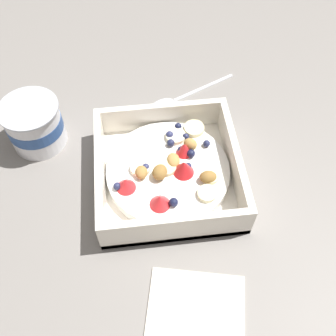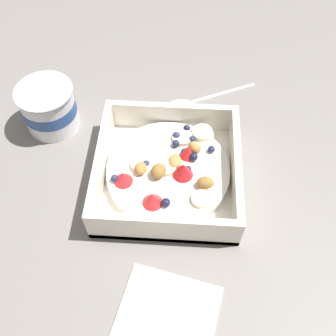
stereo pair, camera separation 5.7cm
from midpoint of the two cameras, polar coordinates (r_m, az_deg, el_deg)
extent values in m
plane|color=gray|center=(0.59, -1.68, -3.14)|extent=(2.40, 2.40, 0.00)
cube|color=white|center=(0.59, -2.76, -1.57)|extent=(0.21, 0.21, 0.01)
cube|color=white|center=(0.58, 6.77, 0.69)|extent=(0.21, 0.01, 0.06)
cube|color=white|center=(0.58, -12.53, -1.16)|extent=(0.21, 0.01, 0.06)
cube|color=white|center=(0.52, -1.89, -9.06)|extent=(0.01, 0.19, 0.06)
cube|color=white|center=(0.63, -3.64, 7.05)|extent=(0.01, 0.19, 0.06)
cylinder|color=white|center=(0.58, -2.81, -0.83)|extent=(0.18, 0.18, 0.02)
cylinder|color=#F4EAB7|center=(0.56, 3.30, -1.42)|extent=(0.04, 0.04, 0.01)
cylinder|color=beige|center=(0.62, 1.16, 5.56)|extent=(0.04, 0.04, 0.01)
cylinder|color=#F7EFC6|center=(0.57, -6.90, -0.25)|extent=(0.04, 0.04, 0.01)
cylinder|color=#F4EAB7|center=(0.55, 2.71, -3.96)|extent=(0.03, 0.03, 0.01)
cylinder|color=#F7EFC6|center=(0.61, -1.58, 4.48)|extent=(0.04, 0.04, 0.01)
cylinder|color=beige|center=(0.57, -3.00, -0.18)|extent=(0.04, 0.04, 0.01)
cone|color=red|center=(0.58, -0.43, 2.63)|extent=(0.03, 0.03, 0.02)
cone|color=red|center=(0.56, -0.61, -0.12)|extent=(0.04, 0.04, 0.02)
cone|color=red|center=(0.55, -9.12, -2.49)|extent=(0.04, 0.04, 0.02)
cone|color=red|center=(0.53, -4.27, -4.96)|extent=(0.04, 0.04, 0.02)
sphere|color=#23284C|center=(0.60, -0.12, 4.41)|extent=(0.01, 0.01, 0.01)
sphere|color=#191E3D|center=(0.54, -2.24, -5.22)|extent=(0.01, 0.01, 0.01)
sphere|color=#23284C|center=(0.60, -2.79, 3.44)|extent=(0.01, 0.01, 0.01)
sphere|color=navy|center=(0.60, -2.49, 4.65)|extent=(0.01, 0.01, 0.01)
sphere|color=navy|center=(0.57, -6.10, -0.07)|extent=(0.01, 0.01, 0.01)
sphere|color=#191E3D|center=(0.62, -1.19, 5.87)|extent=(0.01, 0.01, 0.01)
sphere|color=#23284C|center=(0.59, -0.87, 2.50)|extent=(0.01, 0.01, 0.01)
sphere|color=#23284C|center=(0.56, -4.33, -0.96)|extent=(0.01, 0.01, 0.01)
sphere|color=#191E3D|center=(0.58, 0.55, 1.93)|extent=(0.01, 0.01, 0.01)
sphere|color=#23284C|center=(0.57, 0.08, 0.07)|extent=(0.01, 0.01, 0.01)
sphere|color=#23284C|center=(0.60, 2.89, 3.38)|extent=(0.01, 0.01, 0.01)
sphere|color=#23284C|center=(0.56, -10.29, -2.84)|extent=(0.01, 0.01, 0.01)
ellipsoid|color=tan|center=(0.58, -1.99, 0.96)|extent=(0.03, 0.02, 0.01)
ellipsoid|color=olive|center=(0.56, -4.13, -0.83)|extent=(0.03, 0.03, 0.02)
ellipsoid|color=olive|center=(0.56, 2.93, -1.52)|extent=(0.02, 0.02, 0.02)
ellipsoid|color=tan|center=(0.59, 0.47, 3.27)|extent=(0.03, 0.03, 0.02)
ellipsoid|color=#AD7F42|center=(0.57, -6.78, -0.84)|extent=(0.02, 0.02, 0.01)
ellipsoid|color=silver|center=(0.69, -3.23, 9.07)|extent=(0.05, 0.06, 0.01)
cylinder|color=silver|center=(0.72, 2.91, 11.59)|extent=(0.06, 0.12, 0.01)
cylinder|color=white|center=(0.66, -21.16, 5.63)|extent=(0.09, 0.09, 0.07)
cylinder|color=#2D5193|center=(0.65, -21.25, 5.84)|extent=(0.09, 0.09, 0.02)
cylinder|color=#B7BCC6|center=(0.63, -22.21, 7.87)|extent=(0.09, 0.09, 0.00)
cube|color=silver|center=(0.51, 0.38, -21.38)|extent=(0.14, 0.14, 0.01)
camera|label=1|loc=(0.03, -92.87, -4.17)|focal=42.02mm
camera|label=2|loc=(0.03, 87.13, 4.17)|focal=42.02mm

